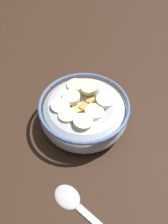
# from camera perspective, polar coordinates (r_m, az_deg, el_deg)

# --- Properties ---
(ground_plane) EXTENTS (1.30, 1.30, 0.02)m
(ground_plane) POSITION_cam_1_polar(r_m,az_deg,el_deg) (0.44, 0.00, -3.22)
(ground_plane) COLOR #332116
(cereal_bowl) EXTENTS (0.16, 0.16, 0.06)m
(cereal_bowl) POSITION_cam_1_polar(r_m,az_deg,el_deg) (0.41, -0.03, 0.02)
(cereal_bowl) COLOR #B2BCC6
(cereal_bowl) RESTS_ON ground_plane
(spoon) EXTENTS (0.15, 0.04, 0.01)m
(spoon) POSITION_cam_1_polar(r_m,az_deg,el_deg) (0.36, -2.14, -22.46)
(spoon) COLOR #B7B7BC
(spoon) RESTS_ON ground_plane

